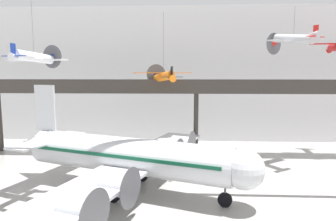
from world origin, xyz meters
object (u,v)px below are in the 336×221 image
airliner_silver_main (125,156)px  suspended_plane_silver_racer (294,39)px  suspended_plane_orange_highwing (164,76)px  suspended_plane_white_twin (34,57)px

airliner_silver_main → suspended_plane_silver_racer: suspended_plane_silver_racer is taller
airliner_silver_main → suspended_plane_silver_racer: bearing=45.2°
airliner_silver_main → suspended_plane_orange_highwing: (3.26, 10.90, 7.97)m
airliner_silver_main → suspended_plane_white_twin: bearing=-140.8°
suspended_plane_orange_highwing → suspended_plane_silver_racer: bearing=-119.0°
airliner_silver_main → suspended_plane_silver_racer: 25.27m
suspended_plane_white_twin → airliner_silver_main: bearing=-52.8°
suspended_plane_silver_racer → airliner_silver_main: bearing=81.4°
airliner_silver_main → suspended_plane_orange_highwing: bearing=92.8°
airliner_silver_main → suspended_plane_white_twin: size_ratio=4.12×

